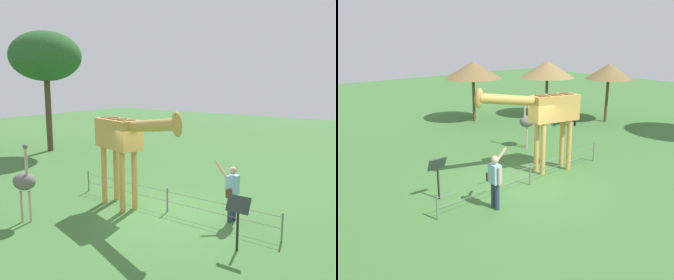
% 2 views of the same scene
% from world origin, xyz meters
% --- Properties ---
extents(ground_plane, '(60.00, 60.00, 0.00)m').
position_xyz_m(ground_plane, '(0.00, 0.00, 0.00)').
color(ground_plane, '#427538').
extents(giraffe, '(3.84, 1.47, 3.21)m').
position_xyz_m(giraffe, '(-1.25, -0.33, 2.19)').
color(giraffe, gold).
rests_on(giraffe, ground_plane).
extents(visitor, '(0.67, 0.59, 1.71)m').
position_xyz_m(visitor, '(1.89, 0.67, 0.90)').
color(visitor, navy).
rests_on(visitor, ground_plane).
extents(ostrich, '(0.70, 0.56, 2.25)m').
position_xyz_m(ostrich, '(-2.74, -2.77, 1.18)').
color(ostrich, '#CC9E93').
rests_on(ostrich, ground_plane).
extents(tree_west, '(3.84, 3.84, 6.57)m').
position_xyz_m(tree_west, '(-11.05, 4.10, 5.19)').
color(tree_west, brown).
rests_on(tree_west, ground_plane).
extents(info_sign, '(0.56, 0.21, 1.32)m').
position_xyz_m(info_sign, '(2.81, -0.88, 0.95)').
color(info_sign, black).
rests_on(info_sign, ground_plane).
extents(wire_fence, '(7.05, 0.05, 0.75)m').
position_xyz_m(wire_fence, '(0.00, 0.19, 0.40)').
color(wire_fence, slate).
rests_on(wire_fence, ground_plane).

